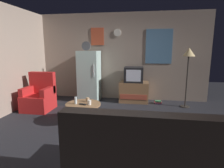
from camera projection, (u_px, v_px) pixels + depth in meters
ground_plane at (106, 130)px, 3.59m from camera, size 12.00×12.00×0.00m
wall_with_art at (121, 57)px, 5.72m from camera, size 5.20×0.12×2.62m
fridge at (89, 76)px, 5.57m from camera, size 0.60×0.62×1.77m
tv_stand at (134, 92)px, 5.50m from camera, size 0.84×0.53×0.60m
crt_tv at (134, 75)px, 5.40m from camera, size 0.54×0.51×0.44m
standing_lamp at (189, 57)px, 4.80m from camera, size 0.32×0.32×1.59m
coffee_table at (83, 114)px, 3.85m from camera, size 0.72×0.72×0.45m
wine_glass at (76, 100)px, 3.76m from camera, size 0.05×0.05×0.15m
mug_ceramic_white at (89, 102)px, 3.73m from camera, size 0.08×0.08×0.09m
mug_ceramic_tan at (88, 100)px, 3.93m from camera, size 0.08×0.08×0.09m
remote_control at (83, 104)px, 3.72m from camera, size 0.16×0.08×0.02m
armchair at (39, 97)px, 4.79m from camera, size 0.68×0.68×0.96m
couch at (140, 156)px, 2.20m from camera, size 1.70×0.80×0.92m
book_stack at (158, 102)px, 5.34m from camera, size 0.21×0.15×0.09m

